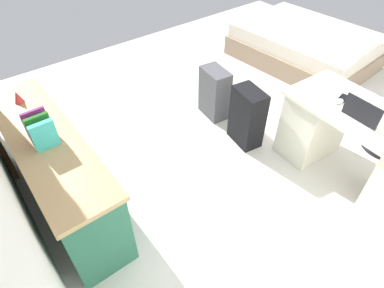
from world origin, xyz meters
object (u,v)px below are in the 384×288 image
bed (305,46)px  suitcase_spare_grey (215,93)px  suitcase_black (247,117)px  figurine_small (18,97)px  laptop (364,115)px  desk (358,149)px  computer_mouse (339,101)px  credenza (57,172)px  cell_phone_by_mouse (343,98)px

bed → suitcase_spare_grey: 1.93m
suitcase_black → figurine_small: (0.96, 1.86, 0.51)m
figurine_small → laptop: bearing=-131.8°
bed → suitcase_black: suitcase_black is taller
desk → suitcase_black: desk is taller
desk → computer_mouse: 0.48m
desk → credenza: credenza is taller
suitcase_spare_grey → cell_phone_by_mouse: bearing=-155.7°
computer_mouse → cell_phone_by_mouse: computer_mouse is taller
suitcase_black → cell_phone_by_mouse: cell_phone_by_mouse is taller
credenza → bed: (0.36, -3.83, -0.15)m
bed → computer_mouse: 2.24m
cell_phone_by_mouse → figurine_small: (1.66, 2.30, 0.08)m
suitcase_black → laptop: (-0.97, -0.29, 0.48)m
bed → suitcase_black: bearing=110.9°
credenza → bed: 3.85m
credenza → laptop: 2.58m
suitcase_black → suitcase_spare_grey: size_ratio=1.09×
suitcase_spare_grey → figurine_small: 2.03m
bed → laptop: bearing=135.6°
desk → laptop: bearing=69.0°
computer_mouse → figurine_small: bearing=56.3°
credenza → computer_mouse: (-1.10, -2.21, 0.38)m
desk → suitcase_black: 1.08m
cell_phone_by_mouse → computer_mouse: bearing=85.6°
credenza → figurine_small: 0.73m
bed → figurine_small: figurine_small is taller
suitcase_black → computer_mouse: computer_mouse is taller
desk → bed: bearing=-42.0°
credenza → computer_mouse: 2.50m
suitcase_black → cell_phone_by_mouse: bearing=-138.5°
suitcase_black → cell_phone_by_mouse: (-0.70, -0.44, 0.43)m
cell_phone_by_mouse → bed: bearing=-59.2°
laptop → figurine_small: size_ratio=2.93×
figurine_small → cell_phone_by_mouse: bearing=-125.8°
desk → suitcase_black: size_ratio=2.29×
suitcase_spare_grey → laptop: bearing=-163.8°
suitcase_spare_grey → laptop: (-1.54, -0.24, 0.50)m
suitcase_black → laptop: bearing=-153.9°
suitcase_spare_grey → laptop: 1.64m
suitcase_black → figurine_small: bearing=72.0°
cell_phone_by_mouse → suitcase_spare_grey: bearing=4.4°
computer_mouse → cell_phone_by_mouse: 0.09m
credenza → suitcase_black: bearing=-101.9°
computer_mouse → cell_phone_by_mouse: size_ratio=0.74×
desk → computer_mouse: size_ratio=14.76×
figurine_small → bed: bearing=-93.2°
suitcase_spare_grey → computer_mouse: (-1.28, -0.30, 0.47)m
bed → laptop: size_ratio=6.18×
suitcase_spare_grey → laptop: size_ratio=1.84×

